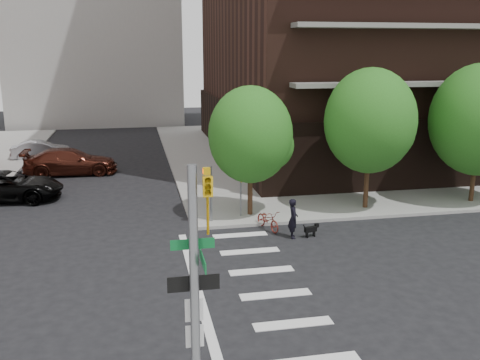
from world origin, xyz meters
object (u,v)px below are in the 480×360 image
traffic_signal (198,357)px  dog_walker (293,218)px  parked_car_black (7,186)px  parked_car_maroon (71,162)px  parked_car_silver (41,150)px  scooter (268,220)px

traffic_signal → dog_walker: (5.65, 12.74, -1.83)m
traffic_signal → parked_car_black: traffic_signal is taller
parked_car_black → parked_car_maroon: bearing=-19.1°
parked_car_black → parked_car_silver: parked_car_black is taller
parked_car_silver → dog_walker: dog_walker is taller
traffic_signal → parked_car_silver: traffic_signal is taller
traffic_signal → parked_car_black: bearing=109.9°
parked_car_maroon → dog_walker: 18.01m
dog_walker → parked_car_maroon: bearing=45.4°
parked_car_maroon → parked_car_silver: parked_car_maroon is taller
parked_car_maroon → dog_walker: dog_walker is taller
parked_car_black → dog_walker: (13.39, -8.66, 0.07)m
parked_car_black → parked_car_maroon: (2.70, 5.84, 0.05)m
traffic_signal → dog_walker: traffic_signal is taller
parked_car_black → parked_car_maroon: parked_car_maroon is taller
traffic_signal → scooter: size_ratio=3.39×
parked_car_maroon → traffic_signal: bearing=-169.6°
traffic_signal → parked_car_maroon: size_ratio=1.02×
parked_car_black → scooter: (12.59, -7.40, -0.34)m
scooter → parked_car_silver: bearing=106.7°
traffic_signal → dog_walker: size_ratio=3.45×
scooter → dog_walker: 1.54m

